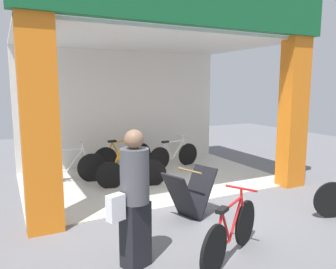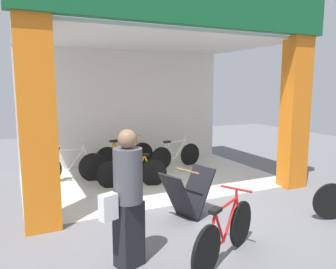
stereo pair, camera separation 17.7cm
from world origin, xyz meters
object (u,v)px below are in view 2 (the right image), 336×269
object	(u,v)px
bicycle_inside_1	(176,155)
bicycle_inside_2	(125,156)
bicycle_parked_0	(225,234)
bicycle_inside_0	(70,167)
sandwich_board_sign	(187,194)
bicycle_inside_3	(132,172)
pedestrian_1	(127,198)

from	to	relation	value
bicycle_inside_1	bicycle_inside_2	world-z (taller)	bicycle_inside_2
bicycle_inside_1	bicycle_parked_0	distance (m)	4.59
bicycle_inside_0	sandwich_board_sign	world-z (taller)	bicycle_inside_0
bicycle_inside_0	bicycle_inside_2	size ratio (longest dim) A/B	0.97
bicycle_inside_0	bicycle_inside_1	world-z (taller)	bicycle_inside_0
bicycle_inside_2	bicycle_inside_3	size ratio (longest dim) A/B	1.14
bicycle_inside_2	sandwich_board_sign	xyz separation A→B (m)	(-0.02, -3.34, 0.03)
bicycle_inside_1	bicycle_parked_0	bearing A→B (deg)	-109.03
bicycle_inside_0	bicycle_inside_3	distance (m)	1.45
sandwich_board_sign	bicycle_inside_2	bearing A→B (deg)	89.59
bicycle_inside_3	bicycle_inside_2	bearing A→B (deg)	78.14
bicycle_inside_2	bicycle_parked_0	distance (m)	4.69
bicycle_inside_0	sandwich_board_sign	xyz separation A→B (m)	(1.40, -2.81, 0.04)
bicycle_parked_0	pedestrian_1	world-z (taller)	pedestrian_1
sandwich_board_sign	bicycle_inside_3	bearing A→B (deg)	98.32
bicycle_inside_0	bicycle_inside_1	bearing A→B (deg)	3.82
bicycle_parked_0	pedestrian_1	bearing A→B (deg)	161.15
sandwich_board_sign	bicycle_inside_0	bearing A→B (deg)	116.58
bicycle_inside_1	bicycle_inside_2	size ratio (longest dim) A/B	0.92
bicycle_inside_1	bicycle_parked_0	world-z (taller)	bicycle_parked_0
bicycle_parked_0	pedestrian_1	distance (m)	1.28
bicycle_inside_3	pedestrian_1	bearing A→B (deg)	-110.00
bicycle_inside_0	bicycle_inside_2	xyz separation A→B (m)	(1.43, 0.53, 0.00)
bicycle_inside_2	pedestrian_1	world-z (taller)	pedestrian_1
bicycle_inside_3	sandwich_board_sign	distance (m)	1.92
pedestrian_1	bicycle_inside_0	bearing A→B (deg)	91.25
bicycle_parked_0	sandwich_board_sign	distance (m)	1.37
bicycle_inside_2	sandwich_board_sign	world-z (taller)	bicycle_inside_2
bicycle_inside_1	bicycle_inside_0	bearing A→B (deg)	-176.18
bicycle_inside_2	bicycle_inside_0	bearing A→B (deg)	-159.65
bicycle_inside_1	sandwich_board_sign	xyz separation A→B (m)	(-1.28, -2.99, 0.06)
bicycle_inside_1	bicycle_inside_2	distance (m)	1.31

